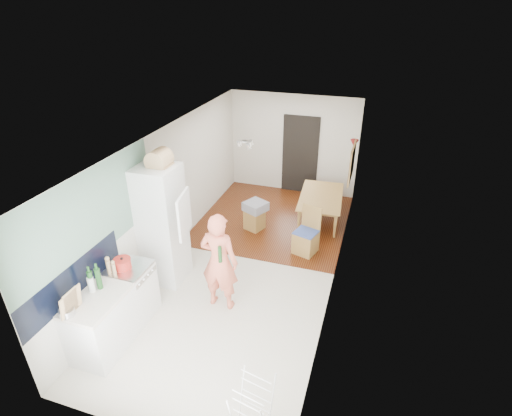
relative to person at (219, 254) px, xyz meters
The scene contains 32 objects.
room_shell 1.19m from the person, 86.32° to the left, with size 3.20×7.00×2.50m, color beige, non-canonical shape.
floor 1.54m from the person, 86.32° to the left, with size 3.20×7.00×0.01m, color beige.
wood_floor_overlay 3.17m from the person, 88.58° to the left, with size 3.20×3.30×0.01m, color #593213.
sage_wall_panel 1.93m from the person, 151.08° to the right, with size 0.02×3.00×1.30m, color slate.
tile_splashback 2.06m from the person, 137.43° to the right, with size 0.02×1.90×0.50m, color black.
doorway_recess 4.65m from the person, 86.61° to the left, with size 0.90×0.04×2.00m, color black.
base_cabinet 1.94m from the person, 131.45° to the right, with size 0.60×0.90×0.86m, color silver.
worktop 1.85m from the person, 131.45° to the right, with size 0.62×0.92×0.06m, color silver.
range_cooker 1.49m from the person, 152.52° to the right, with size 0.60×0.60×0.88m, color silver.
cooker_top 1.38m from the person, 152.52° to the right, with size 0.60×0.60×0.04m, color silver.
fridge_housing 1.26m from the person, 162.24° to the left, with size 0.66×0.66×2.15m, color silver.
fridge_door 0.81m from the person, behind, with size 0.56×0.04×0.70m, color silver.
fridge_interior 1.11m from the person, 156.61° to the left, with size 0.02×0.52×0.66m, color white.
pinboard 3.52m from the person, 61.62° to the left, with size 0.03×0.90×0.70m, color tan.
pinboard_frame 3.52m from the person, 61.84° to the left, with size 0.01×0.94×0.74m, color olive.
wall_sconce 4.12m from the person, 66.49° to the left, with size 0.18×0.18×0.16m, color maroon.
person is the anchor object (origin of this frame).
dining_table 3.60m from the person, 72.02° to the left, with size 1.41×0.78×0.49m, color olive.
dining_chair 2.22m from the person, 61.98° to the left, with size 0.41×0.41×0.97m, color olive, non-canonical shape.
stool 2.60m from the person, 95.19° to the left, with size 0.35×0.35×0.46m, color olive, non-canonical shape.
grey_drape 2.52m from the person, 94.62° to the left, with size 0.43×0.43×0.19m, color gray.
drying_rack 2.33m from the person, 58.46° to the right, with size 0.39×0.36×0.77m, color silver, non-canonical shape.
bread_bin 1.75m from the person, 158.28° to the left, with size 0.36×0.34×0.19m, color tan, non-canonical shape.
red_casserole 1.44m from the person, 152.10° to the right, with size 0.26×0.26×0.15m, color red.
steel_pan 2.22m from the person, 127.68° to the right, with size 0.20×0.20×0.10m, color silver.
held_bottle 0.24m from the person, 61.21° to the right, with size 0.06×0.06×0.27m, color #184219.
bottle_a 1.75m from the person, 137.78° to the right, with size 0.08×0.08×0.33m, color #184219.
bottle_b 1.85m from the person, 137.74° to the right, with size 0.07×0.07×0.31m, color #184219.
bottle_c 1.86m from the person, 137.35° to the right, with size 0.09×0.09×0.22m, color silver.
pepper_mill_front 1.62m from the person, 148.00° to the right, with size 0.06×0.06×0.23m, color tan.
pepper_mill_back 1.54m from the person, 146.29° to the right, with size 0.05×0.05×0.19m, color tan.
chopping_boards 2.16m from the person, 127.40° to the right, with size 0.04×0.27×0.36m, color tan, non-canonical shape.
Camera 1 is at (2.04, -5.86, 4.52)m, focal length 28.00 mm.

